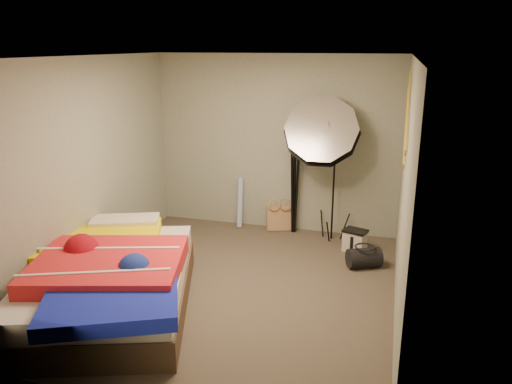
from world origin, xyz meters
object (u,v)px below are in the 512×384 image
(duffel_bag, at_px, (364,258))
(photo_umbrella, at_px, (322,133))
(camera_case, at_px, (355,241))
(camera_tripod, at_px, (294,179))
(wrapping_roll, at_px, (240,203))
(tote_bag, at_px, (279,218))
(bed, at_px, (109,280))

(duffel_bag, xyz_separation_m, photo_umbrella, (-0.67, 0.70, 1.38))
(camera_case, distance_m, camera_tripod, 1.22)
(duffel_bag, bearing_deg, camera_case, 83.19)
(photo_umbrella, bearing_deg, wrapping_roll, 167.42)
(photo_umbrella, bearing_deg, tote_bag, 156.26)
(camera_case, relative_size, bed, 0.10)
(wrapping_roll, distance_m, photo_umbrella, 1.69)
(bed, relative_size, photo_umbrella, 1.27)
(duffel_bag, bearing_deg, camera_tripod, 113.54)
(tote_bag, relative_size, wrapping_roll, 0.49)
(bed, distance_m, photo_umbrella, 3.22)
(wrapping_roll, height_order, camera_tripod, camera_tripod)
(duffel_bag, relative_size, photo_umbrella, 0.19)
(camera_tripod, bearing_deg, duffel_bag, -41.44)
(bed, bearing_deg, camera_case, 43.65)
(wrapping_roll, distance_m, camera_case, 1.82)
(photo_umbrella, relative_size, camera_tripod, 1.52)
(wrapping_roll, relative_size, photo_umbrella, 0.35)
(duffel_bag, relative_size, bed, 0.15)
(tote_bag, distance_m, duffel_bag, 1.62)
(camera_case, distance_m, photo_umbrella, 1.48)
(camera_case, xyz_separation_m, bed, (-2.28, -2.18, 0.19))
(bed, bearing_deg, duffel_bag, 35.16)
(wrapping_roll, relative_size, bed, 0.28)
(tote_bag, xyz_separation_m, bed, (-1.15, -2.69, 0.15))
(camera_case, xyz_separation_m, duffel_bag, (0.15, -0.46, -0.02))
(camera_case, height_order, camera_tripod, camera_tripod)
(camera_case, height_order, duffel_bag, camera_case)
(camera_tripod, bearing_deg, tote_bag, 171.22)
(duffel_bag, distance_m, photo_umbrella, 1.69)
(camera_case, bearing_deg, camera_tripod, 171.19)
(duffel_bag, xyz_separation_m, bed, (-2.43, -1.71, 0.21))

